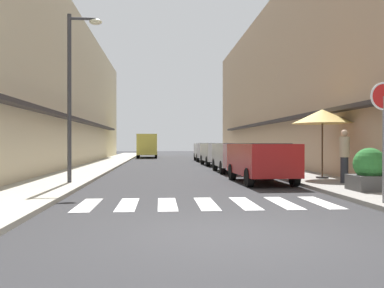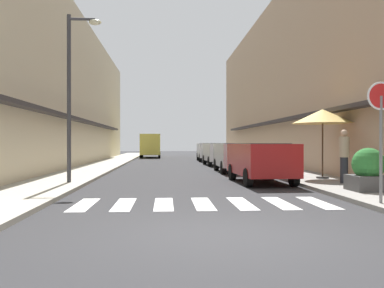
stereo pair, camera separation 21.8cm
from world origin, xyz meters
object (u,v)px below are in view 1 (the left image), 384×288
object	(u,v)px
parked_car_distant	(206,150)
planter_corner	(370,171)
parked_car_mid	(234,154)
round_street_sign	(384,110)
parked_car_near	(261,158)
parked_car_far	(217,151)
pedestrian_walking_near	(344,155)
delivery_van	(147,144)
street_lamp	(75,81)
cafe_umbrella	(322,117)

from	to	relation	value
parked_car_distant	planter_corner	xyz separation A→B (m)	(2.28, -22.27, -0.24)
parked_car_mid	round_street_sign	xyz separation A→B (m)	(1.37, -11.76, 1.31)
parked_car_near	planter_corner	world-z (taller)	parked_car_near
parked_car_near	parked_car_distant	xyz separation A→B (m)	(0.00, 18.62, -0.00)
parked_car_mid	planter_corner	world-z (taller)	parked_car_mid
parked_car_far	parked_car_near	bearing A→B (deg)	-90.00
pedestrian_walking_near	delivery_van	bearing A→B (deg)	-52.33
parked_car_distant	street_lamp	distance (m)	20.43
round_street_sign	street_lamp	xyz separation A→B (m)	(-8.06, 5.58, 1.41)
parked_car_mid	pedestrian_walking_near	world-z (taller)	pedestrian_walking_near
parked_car_mid	delivery_van	xyz separation A→B (m)	(-5.06, 21.73, 0.48)
parked_car_near	parked_car_mid	xyz separation A→B (m)	(0.00, 5.69, -0.00)
parked_car_far	parked_car_distant	size ratio (longest dim) A/B	0.97
parked_car_mid	delivery_van	size ratio (longest dim) A/B	0.74
parked_car_distant	delivery_van	distance (m)	10.16
round_street_sign	street_lamp	size ratio (longest dim) A/B	0.47
planter_corner	pedestrian_walking_near	world-z (taller)	pedestrian_walking_near
round_street_sign	delivery_van	bearing A→B (deg)	100.87
pedestrian_walking_near	parked_car_distant	bearing A→B (deg)	-59.88
parked_car_near	planter_corner	bearing A→B (deg)	-58.02
delivery_van	pedestrian_walking_near	distance (m)	29.84
parked_car_distant	pedestrian_walking_near	distance (m)	20.22
parked_car_distant	cafe_umbrella	distance (m)	18.34
parked_car_near	parked_car_far	xyz separation A→B (m)	(0.00, 12.17, -0.00)
cafe_umbrella	street_lamp	bearing A→B (deg)	-173.72
delivery_van	planter_corner	xyz separation A→B (m)	(7.35, -31.07, -0.72)
parked_car_far	pedestrian_walking_near	bearing A→B (deg)	-79.46
delivery_van	pedestrian_walking_near	xyz separation A→B (m)	(7.60, -28.86, -0.32)
parked_car_mid	round_street_sign	world-z (taller)	round_street_sign
parked_car_near	round_street_sign	xyz separation A→B (m)	(1.37, -6.08, 1.31)
parked_car_distant	street_lamp	bearing A→B (deg)	-109.29
parked_car_distant	parked_car_near	bearing A→B (deg)	-90.00
cafe_umbrella	round_street_sign	bearing A→B (deg)	-99.98
parked_car_far	delivery_van	distance (m)	16.07
parked_car_mid	street_lamp	bearing A→B (deg)	-137.26
parked_car_near	parked_car_distant	world-z (taller)	same
parked_car_mid	street_lamp	xyz separation A→B (m)	(-6.69, -6.18, 2.72)
parked_car_far	planter_corner	distance (m)	15.99
delivery_van	pedestrian_walking_near	bearing A→B (deg)	-75.25
parked_car_distant	delivery_van	world-z (taller)	delivery_van
round_street_sign	cafe_umbrella	bearing A→B (deg)	80.02
parked_car_far	planter_corner	bearing A→B (deg)	-81.79
parked_car_near	planter_corner	size ratio (longest dim) A/B	3.40
parked_car_near	delivery_van	xyz separation A→B (m)	(-5.06, 27.41, 0.48)
street_lamp	cafe_umbrella	world-z (taller)	street_lamp
round_street_sign	pedestrian_walking_near	bearing A→B (deg)	75.92
planter_corner	pedestrian_walking_near	size ratio (longest dim) A/B	0.68
parked_car_far	cafe_umbrella	world-z (taller)	cafe_umbrella
parked_car_near	cafe_umbrella	size ratio (longest dim) A/B	1.57
cafe_umbrella	planter_corner	xyz separation A→B (m)	(-0.25, -4.18, -1.81)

